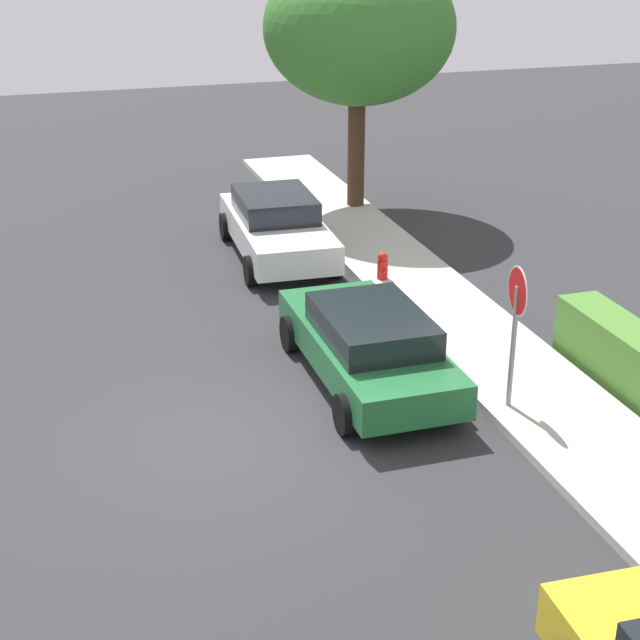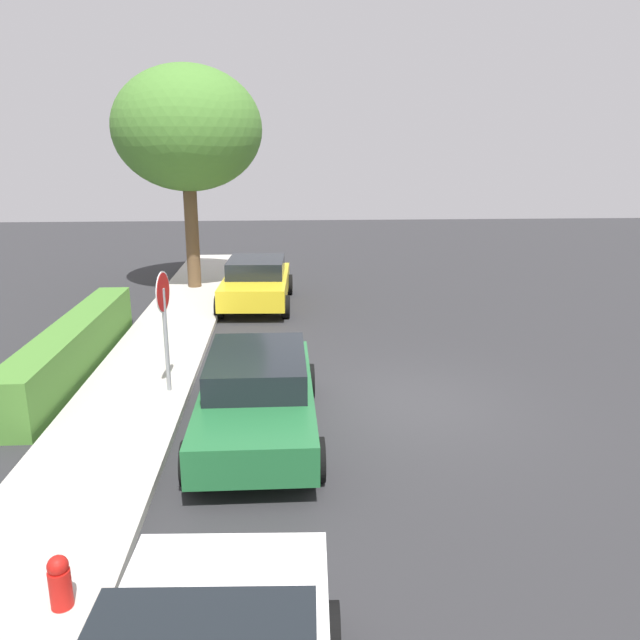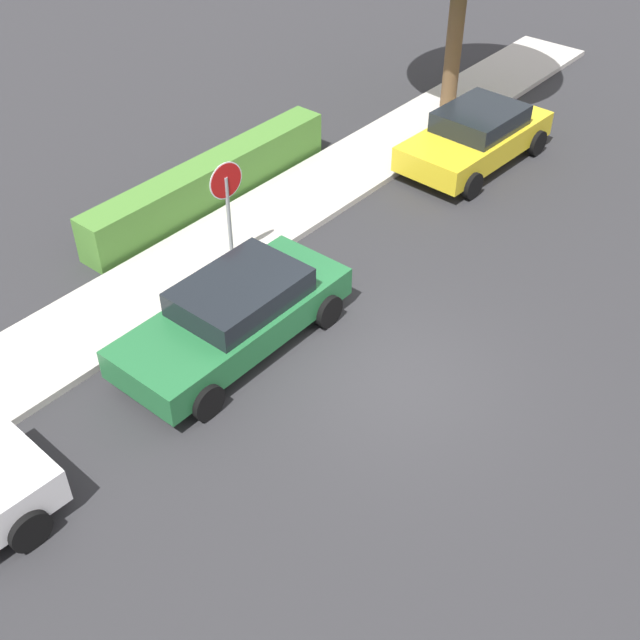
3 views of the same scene
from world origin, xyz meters
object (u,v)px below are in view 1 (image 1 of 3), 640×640
object	(u,v)px
street_tree_near_corner	(359,29)
fire_hydrant	(383,269)
parked_car_white	(277,226)
parked_car_green	(368,344)
stop_sign	(516,315)

from	to	relation	value
street_tree_near_corner	fire_hydrant	distance (m)	6.72
parked_car_white	street_tree_near_corner	world-z (taller)	street_tree_near_corner
parked_car_green	parked_car_white	bearing A→B (deg)	178.46
fire_hydrant	stop_sign	bearing A→B (deg)	-0.75
stop_sign	parked_car_white	size ratio (longest dim) A/B	0.52
parked_car_green	fire_hydrant	world-z (taller)	parked_car_green
stop_sign	parked_car_white	xyz separation A→B (m)	(-8.12, -1.56, -0.93)
street_tree_near_corner	parked_car_green	bearing A→B (deg)	-18.11
parked_car_white	fire_hydrant	size ratio (longest dim) A/B	6.46
parked_car_green	parked_car_white	xyz separation A→B (m)	(-6.48, 0.17, 0.03)
parked_car_white	stop_sign	bearing A→B (deg)	10.89
parked_car_white	fire_hydrant	world-z (taller)	parked_car_white
stop_sign	parked_car_green	distance (m)	2.57
parked_car_white	parked_car_green	bearing A→B (deg)	-1.54
street_tree_near_corner	fire_hydrant	bearing A→B (deg)	-13.37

